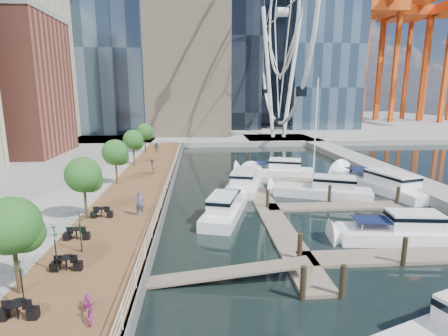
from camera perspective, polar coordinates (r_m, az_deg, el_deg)
ground at (r=23.72m, az=3.62°, el=-13.03°), size 520.00×520.00×0.00m
boardwalk at (r=37.99m, az=-13.13°, el=-2.86°), size 6.00×60.00×1.00m
seawall at (r=37.63m, az=-8.61°, el=-2.82°), size 0.25×60.00×1.00m
land_far at (r=123.69m, az=-2.83°, el=7.54°), size 200.00×114.00×1.00m
breakwater at (r=48.23m, az=24.42°, el=-0.50°), size 4.00×60.00×1.00m
pier at (r=75.84m, az=8.82°, el=4.62°), size 14.00×12.00×1.00m
railing at (r=37.39m, az=-8.81°, el=-1.30°), size 0.10×60.00×1.05m
floating_docks at (r=34.49m, az=14.60°, el=-4.46°), size 16.00×34.00×2.60m
ferris_wheel at (r=76.90m, az=9.48°, el=23.75°), size 5.80×45.60×47.80m
port_cranes at (r=137.03m, az=27.86°, el=14.82°), size 40.00×52.00×38.00m
street_trees at (r=36.71m, az=-17.35°, el=2.45°), size 2.60×42.60×4.60m
cafe_tables at (r=22.38m, az=-23.58°, el=-11.81°), size 2.50×13.70×0.74m
yacht_foreground at (r=27.56m, az=26.46°, el=-10.66°), size 9.21×3.45×2.15m
bicycle at (r=16.43m, az=-21.15°, el=-20.13°), size 1.39×2.01×1.00m
pedestrian_near at (r=27.20m, az=-13.57°, el=-5.64°), size 0.74×0.53×1.89m
pedestrian_mid at (r=41.00m, az=-11.67°, el=0.27°), size 0.70×0.88×1.76m
pedestrian_far at (r=55.93m, az=-10.96°, el=3.32°), size 1.03×0.81×1.63m
moored_yachts at (r=35.44m, az=14.79°, el=-4.86°), size 23.30×36.68×11.50m
cafe_seating at (r=20.08m, az=-25.54°, el=-12.02°), size 3.78×8.64×2.61m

